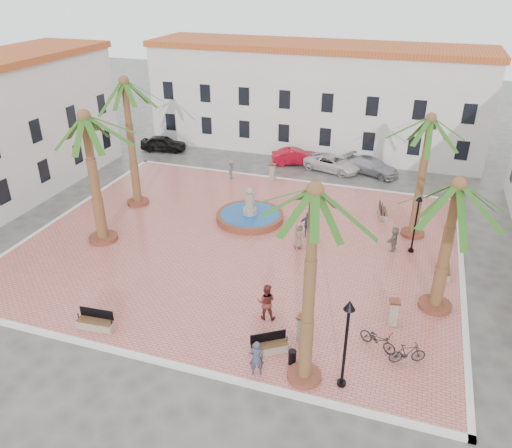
# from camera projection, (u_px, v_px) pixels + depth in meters

# --- Properties ---
(ground) EXTENTS (120.00, 120.00, 0.00)m
(ground) POSITION_uv_depth(u_px,v_px,m) (241.00, 244.00, 31.19)
(ground) COLOR #56544F
(ground) RESTS_ON ground
(plaza) EXTENTS (26.00, 22.00, 0.15)m
(plaza) POSITION_uv_depth(u_px,v_px,m) (241.00, 243.00, 31.15)
(plaza) COLOR #CA685D
(plaza) RESTS_ON ground
(kerb_n) EXTENTS (26.30, 0.30, 0.16)m
(kerb_n) POSITION_uv_depth(u_px,v_px,m) (287.00, 180.00, 40.42)
(kerb_n) COLOR silver
(kerb_n) RESTS_ON ground
(kerb_s) EXTENTS (26.30, 0.30, 0.16)m
(kerb_s) POSITION_uv_depth(u_px,v_px,m) (155.00, 361.00, 21.88)
(kerb_s) COLOR silver
(kerb_s) RESTS_ON ground
(kerb_e) EXTENTS (0.30, 22.30, 0.16)m
(kerb_e) POSITION_uv_depth(u_px,v_px,m) (462.00, 280.00, 27.50)
(kerb_e) COLOR silver
(kerb_e) RESTS_ON ground
(kerb_w) EXTENTS (0.30, 22.30, 0.16)m
(kerb_w) POSITION_uv_depth(u_px,v_px,m) (66.00, 214.00, 34.80)
(kerb_w) COLOR silver
(kerb_w) RESTS_ON ground
(building_north) EXTENTS (30.40, 7.40, 9.50)m
(building_north) POSITION_uv_depth(u_px,v_px,m) (314.00, 97.00, 45.84)
(building_north) COLOR silver
(building_north) RESTS_ON ground
(fountain) EXTENTS (4.55, 4.55, 2.35)m
(fountain) POSITION_uv_depth(u_px,v_px,m) (250.00, 215.00, 33.76)
(fountain) COLOR brown
(fountain) RESTS_ON plaza
(palm_nw) EXTENTS (5.03, 5.03, 9.09)m
(palm_nw) POSITION_uv_depth(u_px,v_px,m) (125.00, 95.00, 32.63)
(palm_nw) COLOR brown
(palm_nw) RESTS_ON plaza
(palm_sw) EXTENTS (5.79, 5.79, 8.29)m
(palm_sw) POSITION_uv_depth(u_px,v_px,m) (86.00, 132.00, 28.22)
(palm_sw) COLOR brown
(palm_sw) RESTS_ON plaza
(palm_s) EXTENTS (4.70, 4.70, 8.87)m
(palm_s) POSITION_uv_depth(u_px,v_px,m) (314.00, 213.00, 17.36)
(palm_s) COLOR brown
(palm_s) RESTS_ON plaza
(palm_e) EXTENTS (5.33, 5.33, 7.08)m
(palm_e) POSITION_uv_depth(u_px,v_px,m) (456.00, 202.00, 22.51)
(palm_e) COLOR brown
(palm_e) RESTS_ON plaza
(palm_ne) EXTENTS (4.82, 4.82, 7.92)m
(palm_ne) POSITION_uv_depth(u_px,v_px,m) (429.00, 132.00, 28.91)
(palm_ne) COLOR brown
(palm_ne) RESTS_ON plaza
(bench_s) EXTENTS (1.87, 0.70, 0.97)m
(bench_s) POSITION_uv_depth(u_px,v_px,m) (96.00, 323.00, 23.63)
(bench_s) COLOR gray
(bench_s) RESTS_ON plaza
(bench_se) EXTENTS (1.75, 1.41, 0.92)m
(bench_se) POSITION_uv_depth(u_px,v_px,m) (269.00, 347.00, 22.18)
(bench_se) COLOR gray
(bench_se) RESTS_ON plaza
(bench_e) EXTENTS (0.67, 2.02, 1.06)m
(bench_e) POSITION_uv_depth(u_px,v_px,m) (443.00, 268.00, 27.87)
(bench_e) COLOR gray
(bench_e) RESTS_ON plaza
(bench_ne) EXTENTS (0.82, 1.76, 0.90)m
(bench_ne) POSITION_uv_depth(u_px,v_px,m) (383.00, 213.00, 34.27)
(bench_ne) COLOR gray
(bench_ne) RESTS_ON plaza
(lamppost_s) EXTENTS (0.46, 0.46, 4.24)m
(lamppost_s) POSITION_uv_depth(u_px,v_px,m) (347.00, 329.00, 19.22)
(lamppost_s) COLOR black
(lamppost_s) RESTS_ON plaza
(lamppost_e) EXTENTS (0.41, 0.41, 3.74)m
(lamppost_e) POSITION_uv_depth(u_px,v_px,m) (417.00, 214.00, 28.96)
(lamppost_e) COLOR black
(lamppost_e) RESTS_ON plaza
(bollard_se) EXTENTS (0.54, 0.54, 1.31)m
(bollard_se) POSITION_uv_depth(u_px,v_px,m) (302.00, 327.00, 22.73)
(bollard_se) COLOR gray
(bollard_se) RESTS_ON plaza
(bollard_n) EXTENTS (0.50, 0.50, 1.40)m
(bollard_n) POSITION_uv_depth(u_px,v_px,m) (273.00, 172.00, 39.78)
(bollard_n) COLOR gray
(bollard_n) RESTS_ON plaza
(bollard_e) EXTENTS (0.59, 0.59, 1.40)m
(bollard_e) POSITION_uv_depth(u_px,v_px,m) (393.00, 312.00, 23.65)
(bollard_e) COLOR gray
(bollard_e) RESTS_ON plaza
(litter_bin) EXTENTS (0.35, 0.35, 0.68)m
(litter_bin) POSITION_uv_depth(u_px,v_px,m) (292.00, 357.00, 21.49)
(litter_bin) COLOR black
(litter_bin) RESTS_ON plaza
(cyclist_a) EXTENTS (0.73, 0.61, 1.71)m
(cyclist_a) POSITION_uv_depth(u_px,v_px,m) (256.00, 358.00, 20.70)
(cyclist_a) COLOR #393A51
(cyclist_a) RESTS_ON plaza
(bicycle_a) EXTENTS (1.93, 1.38, 0.96)m
(bicycle_a) POSITION_uv_depth(u_px,v_px,m) (378.00, 339.00, 22.31)
(bicycle_a) COLOR black
(bicycle_a) RESTS_ON plaza
(cyclist_b) EXTENTS (1.03, 0.86, 1.91)m
(cyclist_b) POSITION_uv_depth(u_px,v_px,m) (266.00, 302.00, 24.01)
(cyclist_b) COLOR maroon
(cyclist_b) RESTS_ON plaza
(bicycle_b) EXTENTS (1.69, 1.06, 0.98)m
(bicycle_b) POSITION_uv_depth(u_px,v_px,m) (407.00, 353.00, 21.48)
(bicycle_b) COLOR black
(bicycle_b) RESTS_ON plaza
(pedestrian_fountain_a) EXTENTS (0.97, 0.94, 1.68)m
(pedestrian_fountain_a) POSITION_uv_depth(u_px,v_px,m) (299.00, 235.00, 30.18)
(pedestrian_fountain_a) COLOR gray
(pedestrian_fountain_a) RESTS_ON plaza
(pedestrian_fountain_b) EXTENTS (1.02, 0.44, 1.72)m
(pedestrian_fountain_b) POSITION_uv_depth(u_px,v_px,m) (307.00, 225.00, 31.37)
(pedestrian_fountain_b) COLOR #2F3553
(pedestrian_fountain_b) RESTS_ON plaza
(pedestrian_north) EXTENTS (0.69, 1.09, 1.62)m
(pedestrian_north) POSITION_uv_depth(u_px,v_px,m) (232.00, 169.00, 40.12)
(pedestrian_north) COLOR #58575D
(pedestrian_north) RESTS_ON plaza
(pedestrian_east) EXTENTS (0.83, 1.52, 1.56)m
(pedestrian_east) POSITION_uv_depth(u_px,v_px,m) (394.00, 239.00, 29.91)
(pedestrian_east) COLOR #6B5F51
(pedestrian_east) RESTS_ON plaza
(car_black) EXTENTS (4.43, 2.40, 1.43)m
(car_black) POSITION_uv_depth(u_px,v_px,m) (163.00, 143.00, 46.73)
(car_black) COLOR black
(car_black) RESTS_ON ground
(car_red) EXTENTS (4.38, 2.92, 1.37)m
(car_red) POSITION_uv_depth(u_px,v_px,m) (296.00, 156.00, 43.59)
(car_red) COLOR maroon
(car_red) RESTS_ON ground
(car_silver) EXTENTS (5.00, 3.63, 1.35)m
(car_silver) POSITION_uv_depth(u_px,v_px,m) (372.00, 166.00, 41.53)
(car_silver) COLOR #9E9EA6
(car_silver) RESTS_ON ground
(car_white) EXTENTS (5.20, 3.38, 1.33)m
(car_white) POSITION_uv_depth(u_px,v_px,m) (332.00, 163.00, 42.18)
(car_white) COLOR silver
(car_white) RESTS_ON ground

